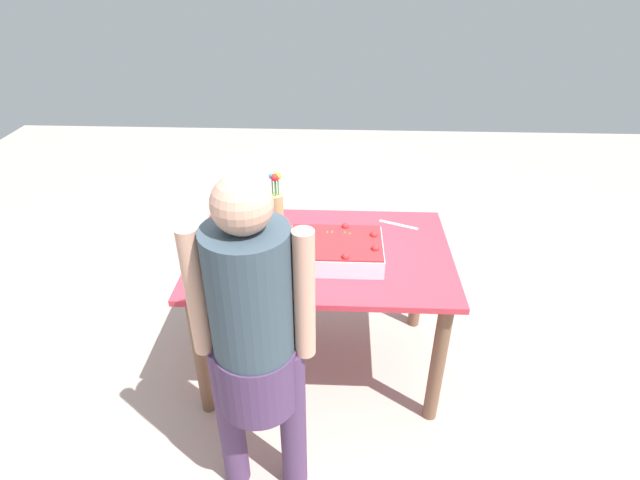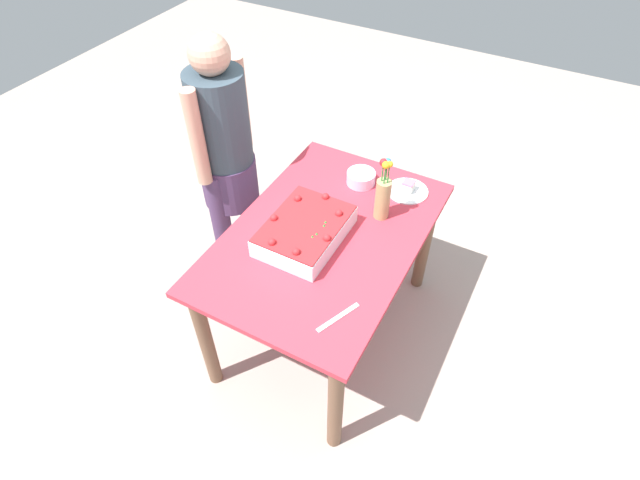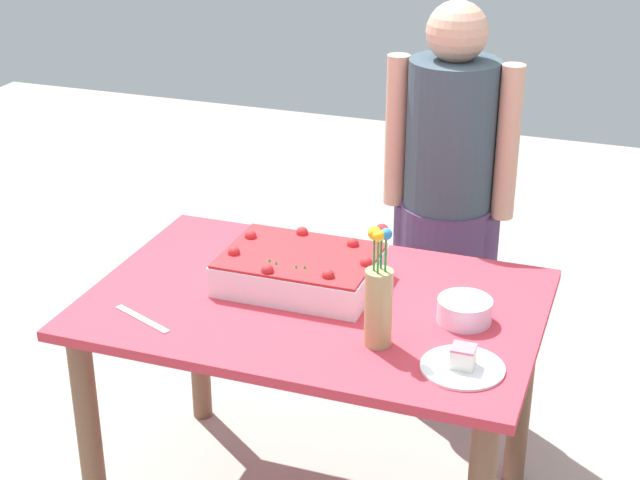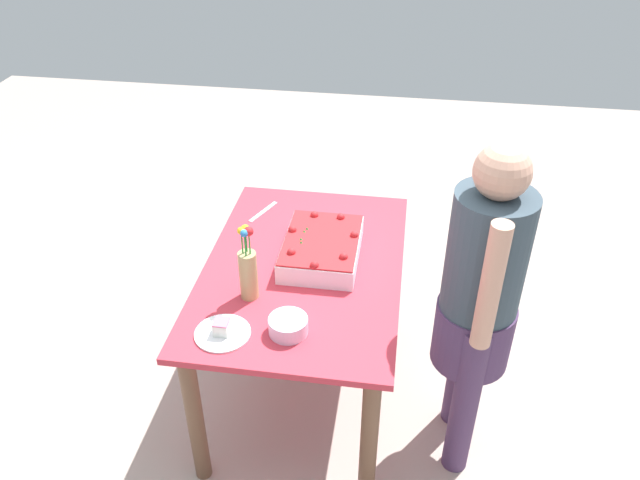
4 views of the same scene
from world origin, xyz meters
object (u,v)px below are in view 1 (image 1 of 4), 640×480
at_px(cake_knife, 399,225).
at_px(person_standing, 254,335).
at_px(flower_vase, 276,209).
at_px(fruit_bowl, 235,245).
at_px(serving_plate_with_slice, 235,223).
at_px(sheet_cake, 336,250).

bearing_deg(cake_knife, person_standing, -98.71).
distance_m(flower_vase, person_standing, 0.91).
bearing_deg(fruit_bowl, serving_plate_with_slice, -78.85).
xyz_separation_m(cake_knife, flower_vase, (0.65, 0.09, 0.13)).
bearing_deg(serving_plate_with_slice, sheet_cake, 151.52).
height_order(fruit_bowl, person_standing, person_standing).
bearing_deg(person_standing, fruit_bowl, 16.57).
xyz_separation_m(sheet_cake, fruit_bowl, (0.50, -0.05, -0.02)).
height_order(flower_vase, person_standing, person_standing).
relative_size(serving_plate_with_slice, cake_knife, 0.99).
relative_size(serving_plate_with_slice, flower_vase, 0.64).
relative_size(fruit_bowl, person_standing, 0.10).
distance_m(serving_plate_with_slice, flower_vase, 0.27).
height_order(sheet_cake, serving_plate_with_slice, sheet_cake).
distance_m(sheet_cake, flower_vase, 0.41).
bearing_deg(fruit_bowl, flower_vase, -133.81).
bearing_deg(person_standing, sheet_cake, -23.69).
xyz_separation_m(sheet_cake, person_standing, (0.29, 0.66, 0.05)).
xyz_separation_m(flower_vase, fruit_bowl, (0.19, 0.20, -0.10)).
distance_m(serving_plate_with_slice, person_standing, 1.00).
distance_m(sheet_cake, cake_knife, 0.48).
bearing_deg(serving_plate_with_slice, cake_knife, -177.03).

